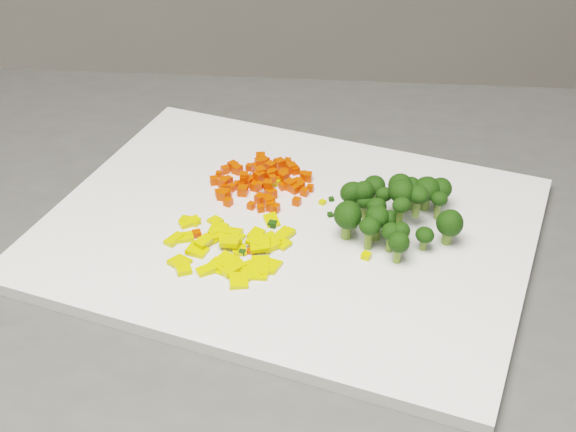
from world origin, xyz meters
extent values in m
cube|color=white|center=(-0.24, 0.15, 0.91)|extent=(0.57, 0.54, 0.01)
cube|color=#ED2902|center=(-0.25, 0.20, 0.92)|extent=(0.01, 0.01, 0.01)
cube|color=#ED2902|center=(-0.27, 0.24, 0.92)|extent=(0.01, 0.01, 0.01)
cube|color=#ED2902|center=(-0.25, 0.23, 0.92)|extent=(0.01, 0.01, 0.01)
cube|color=#ED2902|center=(-0.26, 0.22, 0.92)|extent=(0.01, 0.01, 0.01)
cube|color=#ED2902|center=(-0.23, 0.23, 0.92)|extent=(0.01, 0.01, 0.01)
cube|color=#ED2902|center=(-0.30, 0.21, 0.92)|extent=(0.01, 0.01, 0.01)
cube|color=#ED2902|center=(-0.23, 0.23, 0.92)|extent=(0.01, 0.01, 0.01)
cube|color=#ED2902|center=(-0.27, 0.23, 0.92)|extent=(0.01, 0.01, 0.01)
cube|color=#ED2902|center=(-0.26, 0.22, 0.92)|extent=(0.01, 0.01, 0.01)
cube|color=#ED2902|center=(-0.23, 0.18, 0.92)|extent=(0.01, 0.01, 0.01)
cube|color=#ED2902|center=(-0.29, 0.22, 0.92)|extent=(0.01, 0.01, 0.01)
cube|color=#ED2902|center=(-0.25, 0.22, 0.92)|extent=(0.01, 0.01, 0.01)
cube|color=#ED2902|center=(-0.26, 0.21, 0.92)|extent=(0.01, 0.01, 0.01)
cube|color=#ED2902|center=(-0.30, 0.21, 0.92)|extent=(0.01, 0.01, 0.01)
cube|color=#ED2902|center=(-0.30, 0.24, 0.92)|extent=(0.01, 0.01, 0.01)
cube|color=#ED2902|center=(-0.25, 0.22, 0.92)|extent=(0.01, 0.01, 0.01)
cube|color=#ED2902|center=(-0.29, 0.21, 0.92)|extent=(0.01, 0.01, 0.01)
cube|color=#ED2902|center=(-0.26, 0.18, 0.92)|extent=(0.01, 0.01, 0.01)
cube|color=#ED2902|center=(-0.22, 0.26, 0.92)|extent=(0.01, 0.01, 0.01)
cube|color=#ED2902|center=(-0.23, 0.25, 0.92)|extent=(0.01, 0.01, 0.01)
cube|color=#ED2902|center=(-0.28, 0.22, 0.92)|extent=(0.01, 0.01, 0.01)
cube|color=#ED2902|center=(-0.26, 0.25, 0.92)|extent=(0.01, 0.01, 0.01)
cube|color=#ED2902|center=(-0.28, 0.26, 0.92)|extent=(0.01, 0.01, 0.01)
cube|color=#ED2902|center=(-0.28, 0.21, 0.92)|extent=(0.01, 0.01, 0.01)
cube|color=#ED2902|center=(-0.29, 0.25, 0.92)|extent=(0.01, 0.01, 0.01)
cube|color=#ED2902|center=(-0.27, 0.23, 0.92)|extent=(0.01, 0.01, 0.01)
cube|color=#ED2902|center=(-0.28, 0.22, 0.92)|extent=(0.01, 0.01, 0.01)
cube|color=#ED2902|center=(-0.25, 0.26, 0.92)|extent=(0.01, 0.01, 0.01)
cube|color=#ED2902|center=(-0.22, 0.20, 0.92)|extent=(0.01, 0.01, 0.01)
cube|color=#ED2902|center=(-0.22, 0.21, 0.92)|extent=(0.01, 0.01, 0.01)
cube|color=#ED2902|center=(-0.29, 0.22, 0.92)|extent=(0.01, 0.01, 0.01)
cube|color=#ED2902|center=(-0.22, 0.22, 0.92)|extent=(0.01, 0.01, 0.01)
cube|color=#ED2902|center=(-0.22, 0.24, 0.92)|extent=(0.01, 0.01, 0.01)
cube|color=#ED2902|center=(-0.26, 0.23, 0.92)|extent=(0.01, 0.01, 0.01)
cube|color=#ED2902|center=(-0.25, 0.22, 0.92)|extent=(0.01, 0.01, 0.01)
cube|color=#ED2902|center=(-0.24, 0.23, 0.92)|extent=(0.01, 0.01, 0.01)
cube|color=#ED2902|center=(-0.25, 0.27, 0.92)|extent=(0.01, 0.01, 0.01)
cube|color=#ED2902|center=(-0.25, 0.17, 0.92)|extent=(0.01, 0.01, 0.01)
cube|color=#ED2902|center=(-0.26, 0.19, 0.92)|extent=(0.01, 0.01, 0.01)
cube|color=#ED2902|center=(-0.25, 0.26, 0.92)|extent=(0.01, 0.01, 0.01)
cube|color=#ED2902|center=(-0.26, 0.22, 0.92)|extent=(0.01, 0.01, 0.01)
cube|color=#ED2902|center=(-0.24, 0.21, 0.92)|extent=(0.01, 0.01, 0.01)
cube|color=#ED2902|center=(-0.28, 0.25, 0.92)|extent=(0.01, 0.01, 0.01)
cube|color=#ED2902|center=(-0.29, 0.23, 0.92)|extent=(0.01, 0.01, 0.01)
cube|color=#ED2902|center=(-0.21, 0.23, 0.92)|extent=(0.01, 0.01, 0.01)
cube|color=#ED2902|center=(-0.22, 0.24, 0.92)|extent=(0.01, 0.01, 0.01)
cube|color=#ED2902|center=(-0.21, 0.20, 0.92)|extent=(0.01, 0.01, 0.01)
cube|color=#ED2902|center=(-0.30, 0.21, 0.92)|extent=(0.01, 0.01, 0.01)
cube|color=#ED2902|center=(-0.26, 0.18, 0.92)|extent=(0.01, 0.01, 0.01)
cube|color=#ED2902|center=(-0.28, 0.22, 0.92)|extent=(0.01, 0.01, 0.01)
cube|color=#ED2902|center=(-0.25, 0.23, 0.92)|extent=(0.01, 0.01, 0.01)
cube|color=#ED2902|center=(-0.26, 0.23, 0.93)|extent=(0.01, 0.01, 0.01)
cube|color=#ED2902|center=(-0.22, 0.24, 0.92)|extent=(0.01, 0.01, 0.01)
cube|color=#ED2902|center=(-0.24, 0.24, 0.92)|extent=(0.01, 0.01, 0.01)
cube|color=#ED2902|center=(-0.29, 0.23, 0.92)|extent=(0.01, 0.01, 0.01)
cube|color=#ED2902|center=(-0.25, 0.18, 0.92)|extent=(0.01, 0.01, 0.01)
cube|color=#ED2902|center=(-0.23, 0.21, 0.92)|extent=(0.01, 0.01, 0.01)
cube|color=#ED2902|center=(-0.29, 0.23, 0.92)|extent=(0.01, 0.01, 0.01)
cube|color=#ED2902|center=(-0.23, 0.20, 0.92)|extent=(0.01, 0.01, 0.01)
cube|color=#ED2902|center=(-0.30, 0.19, 0.92)|extent=(0.01, 0.01, 0.01)
cube|color=#ED2902|center=(-0.21, 0.22, 0.92)|extent=(0.01, 0.01, 0.01)
cube|color=#ED2902|center=(-0.26, 0.26, 0.92)|extent=(0.01, 0.01, 0.01)
cube|color=#ED2902|center=(-0.24, 0.22, 0.92)|extent=(0.01, 0.01, 0.01)
cube|color=#ED2902|center=(-0.27, 0.18, 0.92)|extent=(0.01, 0.01, 0.01)
cube|color=#ED2902|center=(-0.25, 0.20, 0.92)|extent=(0.01, 0.01, 0.01)
cube|color=#ED2902|center=(-0.22, 0.21, 0.92)|extent=(0.01, 0.01, 0.01)
cube|color=#ED2902|center=(-0.25, 0.26, 0.92)|extent=(0.01, 0.01, 0.01)
cube|color=#ED2902|center=(-0.22, 0.22, 0.92)|extent=(0.01, 0.01, 0.01)
cube|color=#ED2902|center=(-0.25, 0.27, 0.92)|extent=(0.01, 0.01, 0.01)
cube|color=#ED2902|center=(-0.26, 0.22, 0.92)|extent=(0.01, 0.01, 0.01)
cube|color=#ED2902|center=(-0.26, 0.19, 0.92)|extent=(0.01, 0.01, 0.01)
cube|color=#ED2902|center=(-0.27, 0.18, 0.92)|extent=(0.01, 0.01, 0.01)
cube|color=#ED2902|center=(-0.23, 0.26, 0.92)|extent=(0.01, 0.01, 0.01)
cube|color=#ED2902|center=(-0.22, 0.26, 0.92)|extent=(0.01, 0.01, 0.01)
cube|color=#ED2902|center=(-0.30, 0.25, 0.92)|extent=(0.01, 0.01, 0.01)
cube|color=#D7C00B|center=(-0.30, 0.12, 0.91)|extent=(0.01, 0.02, 0.00)
cube|color=#D7C00B|center=(-0.30, 0.12, 0.92)|extent=(0.02, 0.02, 0.01)
cube|color=#D7C00B|center=(-0.34, 0.17, 0.91)|extent=(0.02, 0.02, 0.01)
cube|color=#D7C00B|center=(-0.29, 0.08, 0.91)|extent=(0.02, 0.02, 0.01)
cube|color=#D7C00B|center=(-0.26, 0.12, 0.91)|extent=(0.02, 0.02, 0.01)
cube|color=#D7C00B|center=(-0.28, 0.12, 0.92)|extent=(0.02, 0.02, 0.01)
cube|color=#D7C00B|center=(-0.35, 0.11, 0.91)|extent=(0.02, 0.02, 0.01)
cube|color=#D7C00B|center=(-0.33, 0.13, 0.92)|extent=(0.02, 0.02, 0.00)
cube|color=#D7C00B|center=(-0.34, 0.15, 0.91)|extent=(0.02, 0.01, 0.00)
cube|color=#D7C00B|center=(-0.31, 0.09, 0.91)|extent=(0.02, 0.02, 0.01)
cube|color=#D7C00B|center=(-0.32, 0.10, 0.91)|extent=(0.02, 0.02, 0.01)
cube|color=#D7C00B|center=(-0.27, 0.12, 0.91)|extent=(0.02, 0.02, 0.01)
cube|color=#D7C00B|center=(-0.28, 0.10, 0.91)|extent=(0.02, 0.02, 0.00)
cube|color=#D7C00B|center=(-0.29, 0.09, 0.91)|extent=(0.02, 0.02, 0.01)
cube|color=#D7C00B|center=(-0.31, 0.15, 0.91)|extent=(0.02, 0.02, 0.00)
cube|color=#D7C00B|center=(-0.31, 0.14, 0.91)|extent=(0.02, 0.02, 0.01)
cube|color=#D7C00B|center=(-0.30, 0.09, 0.91)|extent=(0.02, 0.02, 0.01)
cube|color=#D7C00B|center=(-0.28, 0.08, 0.91)|extent=(0.02, 0.02, 0.01)
cube|color=#D7C00B|center=(-0.33, 0.12, 0.91)|extent=(0.02, 0.02, 0.01)
cube|color=#D7C00B|center=(-0.34, 0.17, 0.91)|extent=(0.02, 0.02, 0.01)
cube|color=#D7C00B|center=(-0.32, 0.14, 0.91)|extent=(0.02, 0.02, 0.01)
cube|color=#D7C00B|center=(-0.35, 0.14, 0.91)|extent=(0.02, 0.02, 0.01)
cube|color=#D7C00B|center=(-0.35, 0.10, 0.91)|extent=(0.01, 0.02, 0.01)
cube|color=#D7C00B|center=(-0.30, 0.15, 0.91)|extent=(0.02, 0.02, 0.01)
cube|color=#D7C00B|center=(-0.25, 0.13, 0.91)|extent=(0.02, 0.02, 0.01)
cube|color=#D7C00B|center=(-0.27, 0.09, 0.91)|extent=(0.02, 0.02, 0.00)
cube|color=#D7C00B|center=(-0.26, 0.16, 0.91)|extent=(0.01, 0.02, 0.01)
cube|color=#D7C00B|center=(-0.29, 0.08, 0.91)|extent=(0.02, 0.02, 0.01)
cube|color=#D7C00B|center=(-0.27, 0.13, 0.91)|extent=(0.02, 0.02, 0.01)
cube|color=#D7C00B|center=(-0.28, 0.14, 0.91)|extent=(0.02, 0.02, 0.01)
cube|color=#D7C00B|center=(-0.30, 0.13, 0.92)|extent=(0.02, 0.01, 0.01)
cube|color=#D7C00B|center=(-0.31, 0.17, 0.91)|extent=(0.02, 0.02, 0.00)
cube|color=#D7C00B|center=(-0.31, 0.10, 0.91)|extent=(0.03, 0.03, 0.01)
cube|color=#D7C00B|center=(-0.30, 0.13, 0.92)|extent=(0.02, 0.02, 0.01)
cube|color=#D7C00B|center=(-0.30, 0.14, 0.91)|extent=(0.02, 0.02, 0.00)
cube|color=#D7C00B|center=(-0.30, 0.07, 0.91)|extent=(0.02, 0.02, 0.01)
cube|color=#D7C00B|center=(-0.33, 0.09, 0.91)|extent=(0.02, 0.01, 0.01)
cube|color=#D7C00B|center=(-0.28, 0.12, 0.92)|extent=(0.02, 0.02, 0.01)
cube|color=#ED2902|center=(-0.18, 0.15, 0.91)|extent=(0.01, 0.01, 0.00)
cube|color=black|center=(-0.20, 0.15, 0.91)|extent=(0.01, 0.01, 0.00)
cube|color=black|center=(-0.19, 0.18, 0.91)|extent=(0.01, 0.01, 0.00)
cube|color=#D7C00B|center=(-0.24, 0.22, 0.91)|extent=(0.01, 0.01, 0.01)
cube|color=#D7C00B|center=(-0.20, 0.18, 0.91)|extent=(0.01, 0.01, 0.00)
cube|color=#ED2902|center=(-0.29, 0.11, 0.91)|extent=(0.01, 0.01, 0.00)
cube|color=black|center=(-0.26, 0.15, 0.91)|extent=(0.01, 0.01, 0.01)
cube|color=#ED2902|center=(-0.32, 0.14, 0.91)|extent=(0.01, 0.01, 0.00)
cube|color=#D7C00B|center=(-0.32, 0.15, 0.91)|extent=(0.01, 0.01, 0.01)
cube|color=#D7C00B|center=(-0.19, 0.08, 0.91)|extent=(0.01, 0.01, 0.01)
cube|color=black|center=(-0.28, 0.13, 0.91)|extent=(0.00, 0.00, 0.00)
cube|color=black|center=(-0.30, 0.11, 0.91)|extent=(0.01, 0.01, 0.00)
cube|color=#D7C00B|center=(-0.30, 0.13, 0.91)|extent=(0.00, 0.00, 0.00)
cube|color=#ED2902|center=(-0.33, 0.15, 0.91)|extent=(0.01, 0.01, 0.01)
cube|color=black|center=(-0.29, 0.21, 0.91)|extent=(0.01, 0.01, 0.00)
cube|color=#D7C00B|center=(-0.17, 0.13, 0.91)|extent=(0.01, 0.01, 0.01)
camera|label=1|loc=(-0.37, -0.46, 1.35)|focal=50.00mm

